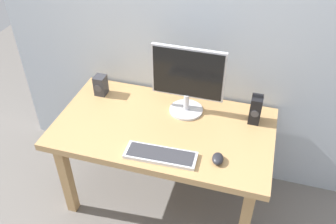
{
  "coord_description": "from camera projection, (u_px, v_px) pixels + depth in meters",
  "views": [
    {
      "loc": [
        0.53,
        -1.71,
        2.23
      ],
      "look_at": [
        0.03,
        0.0,
        0.82
      ],
      "focal_mm": 38.75,
      "sensor_mm": 36.0,
      "label": 1
    }
  ],
  "objects": [
    {
      "name": "mouse",
      "position": [
        218.0,
        159.0,
        2.08
      ],
      "size": [
        0.08,
        0.1,
        0.04
      ],
      "primitive_type": "ellipsoid",
      "rotation": [
        0.0,
        0.0,
        0.12
      ],
      "color": "#232328",
      "rests_on": "desk"
    },
    {
      "name": "speaker_left",
      "position": [
        101.0,
        85.0,
        2.59
      ],
      "size": [
        0.08,
        0.09,
        0.15
      ],
      "color": "#333338",
      "rests_on": "desk"
    },
    {
      "name": "keyboard_primary",
      "position": [
        161.0,
        155.0,
        2.12
      ],
      "size": [
        0.43,
        0.16,
        0.02
      ],
      "color": "silver",
      "rests_on": "desk"
    },
    {
      "name": "desk",
      "position": [
        164.0,
        135.0,
        2.4
      ],
      "size": [
        1.41,
        0.79,
        0.7
      ],
      "color": "tan",
      "rests_on": "ground_plane"
    },
    {
      "name": "speaker_right",
      "position": [
        256.0,
        110.0,
        2.33
      ],
      "size": [
        0.07,
        0.1,
        0.19
      ],
      "color": "black",
      "rests_on": "desk"
    },
    {
      "name": "monitor",
      "position": [
        188.0,
        79.0,
        2.32
      ],
      "size": [
        0.48,
        0.23,
        0.47
      ],
      "color": "silver",
      "rests_on": "desk"
    },
    {
      "name": "ground_plane",
      "position": [
        164.0,
        195.0,
        2.78
      ],
      "size": [
        6.0,
        6.0,
        0.0
      ],
      "primitive_type": "plane",
      "color": "slate"
    }
  ]
}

